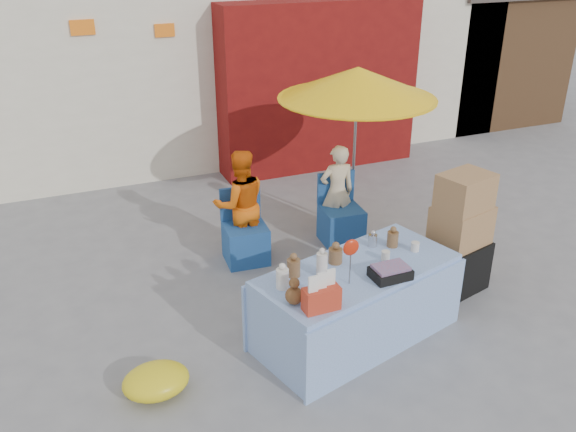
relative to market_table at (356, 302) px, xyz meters
name	(u,v)px	position (x,y,z in m)	size (l,w,h in m)	color
ground	(297,338)	(-0.51, 0.18, -0.39)	(80.00, 80.00, 0.00)	slate
market_table	(356,302)	(0.00, 0.00, 0.00)	(2.13, 1.39, 1.18)	#9ABDF6
chair_left	(245,240)	(-0.46, 1.81, -0.13)	(0.52, 0.51, 0.85)	navy
chair_right	(341,222)	(0.79, 1.81, -0.13)	(0.52, 0.51, 0.85)	navy
vendor_orange	(240,205)	(-0.47, 1.95, 0.27)	(0.64, 0.50, 1.32)	#E25C0B
vendor_beige	(337,192)	(0.78, 1.95, 0.22)	(0.44, 0.29, 1.21)	beige
umbrella	(358,84)	(1.08, 2.10, 1.51)	(1.90, 1.90, 2.09)	gray
box_stack	(459,237)	(1.42, 0.36, 0.23)	(0.70, 0.62, 1.33)	black
tarp_bundle	(156,381)	(-1.91, -0.06, -0.26)	(0.56, 0.45, 0.25)	yellow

